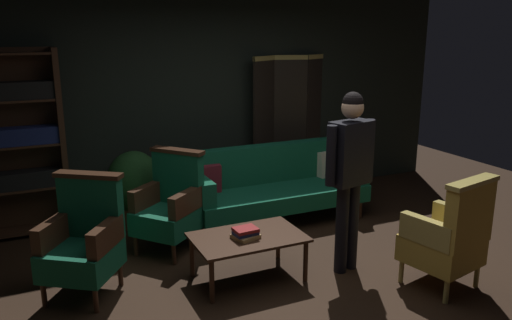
% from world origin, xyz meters
% --- Properties ---
extents(ground_plane, '(10.00, 10.00, 0.00)m').
position_xyz_m(ground_plane, '(0.00, 0.00, 0.00)').
color(ground_plane, black).
extents(back_wall, '(7.20, 0.10, 2.80)m').
position_xyz_m(back_wall, '(0.00, 2.45, 1.40)').
color(back_wall, black).
rests_on(back_wall, ground_plane).
extents(folding_screen, '(1.27, 0.35, 1.90)m').
position_xyz_m(folding_screen, '(1.22, 2.32, 0.99)').
color(folding_screen, black).
rests_on(folding_screen, ground_plane).
extents(bookshelf, '(0.90, 0.32, 2.05)m').
position_xyz_m(bookshelf, '(-2.15, 2.20, 1.07)').
color(bookshelf, '#382114').
rests_on(bookshelf, ground_plane).
extents(velvet_couch, '(2.12, 0.78, 0.88)m').
position_xyz_m(velvet_couch, '(0.55, 1.45, 0.45)').
color(velvet_couch, '#382114').
rests_on(velvet_couch, ground_plane).
extents(coffee_table, '(1.00, 0.64, 0.42)m').
position_xyz_m(coffee_table, '(-0.36, 0.20, 0.37)').
color(coffee_table, '#382114').
rests_on(coffee_table, ground_plane).
extents(armchair_gilt_accent, '(0.69, 0.68, 1.04)m').
position_xyz_m(armchair_gilt_accent, '(1.16, -0.69, 0.49)').
color(armchair_gilt_accent, tan).
rests_on(armchair_gilt_accent, ground_plane).
extents(armchair_wing_left, '(0.81, 0.80, 1.04)m').
position_xyz_m(armchair_wing_left, '(-1.73, 0.56, 0.49)').
color(armchair_wing_left, '#382114').
rests_on(armchair_wing_left, ground_plane).
extents(armchair_wing_right, '(0.81, 0.81, 1.04)m').
position_xyz_m(armchair_wing_right, '(-0.82, 1.13, 0.49)').
color(armchair_wing_right, '#382114').
rests_on(armchair_wing_right, ground_plane).
extents(standing_figure, '(0.58, 0.29, 1.70)m').
position_xyz_m(standing_figure, '(0.56, -0.02, 1.03)').
color(standing_figure, black).
rests_on(standing_figure, ground_plane).
extents(potted_plant, '(0.61, 0.61, 0.91)m').
position_xyz_m(potted_plant, '(-1.03, 1.88, 0.52)').
color(potted_plant, brown).
rests_on(potted_plant, ground_plane).
extents(book_tan_leather, '(0.26, 0.25, 0.03)m').
position_xyz_m(book_tan_leather, '(-0.40, 0.16, 0.44)').
color(book_tan_leather, '#9E7A47').
rests_on(book_tan_leather, coffee_table).
extents(book_navy_cloth, '(0.22, 0.17, 0.03)m').
position_xyz_m(book_navy_cloth, '(-0.40, 0.16, 0.47)').
color(book_navy_cloth, navy).
rests_on(book_navy_cloth, book_tan_leather).
extents(book_red_leather, '(0.22, 0.18, 0.03)m').
position_xyz_m(book_red_leather, '(-0.40, 0.16, 0.50)').
color(book_red_leather, maroon).
rests_on(book_red_leather, book_navy_cloth).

